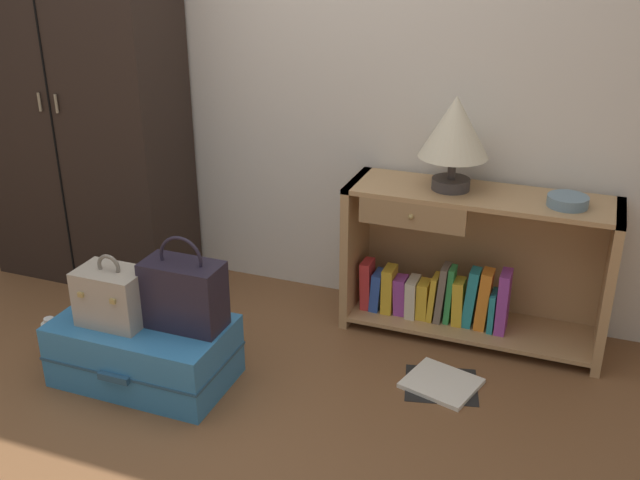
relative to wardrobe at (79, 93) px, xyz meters
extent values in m
plane|color=brown|center=(1.07, -1.20, -1.00)|extent=(9.00, 9.00, 0.00)
cube|color=silver|center=(1.07, 0.30, 0.30)|extent=(6.40, 0.10, 2.60)
cube|color=black|center=(0.00, 0.00, 0.00)|extent=(1.04, 0.45, 2.01)
cube|color=black|center=(0.00, -0.23, 0.00)|extent=(0.01, 0.01, 1.91)
cylinder|color=gray|center=(-0.05, -0.24, 0.00)|extent=(0.01, 0.01, 0.09)
cylinder|color=gray|center=(0.05, -0.24, 0.00)|extent=(0.01, 0.01, 0.09)
cube|color=tan|center=(1.49, 0.04, -0.65)|extent=(0.04, 0.35, 0.71)
cube|color=tan|center=(2.64, 0.04, -0.65)|extent=(0.04, 0.35, 0.71)
cube|color=tan|center=(2.07, 0.04, -0.30)|extent=(1.19, 0.35, 0.02)
cube|color=tan|center=(2.07, 0.04, -0.95)|extent=(1.11, 0.35, 0.02)
cube|color=tan|center=(2.07, 0.21, -0.65)|extent=(1.11, 0.01, 0.69)
cube|color=#9D7950|center=(1.80, -0.12, -0.37)|extent=(0.48, 0.02, 0.12)
sphere|color=#9E844C|center=(1.80, -0.14, -0.37)|extent=(0.02, 0.02, 0.02)
cube|color=red|center=(1.56, 0.01, -0.82)|extent=(0.06, 0.10, 0.25)
cube|color=#2D51B2|center=(1.61, 0.01, -0.84)|extent=(0.06, 0.11, 0.20)
cube|color=gold|center=(1.67, 0.01, -0.82)|extent=(0.05, 0.11, 0.23)
cube|color=purple|center=(1.73, 0.01, -0.84)|extent=(0.07, 0.10, 0.19)
cube|color=beige|center=(1.79, 0.01, -0.84)|extent=(0.05, 0.13, 0.19)
cube|color=gold|center=(1.84, 0.01, -0.85)|extent=(0.05, 0.10, 0.18)
cube|color=gold|center=(1.89, 0.01, -0.83)|extent=(0.04, 0.11, 0.23)
cube|color=#726659|center=(1.93, 0.01, -0.80)|extent=(0.05, 0.11, 0.28)
cube|color=green|center=(1.97, 0.01, -0.80)|extent=(0.04, 0.09, 0.28)
cube|color=gold|center=(2.01, 0.01, -0.83)|extent=(0.06, 0.10, 0.22)
cube|color=teal|center=(2.07, 0.01, -0.79)|extent=(0.07, 0.09, 0.29)
cube|color=orange|center=(2.13, 0.01, -0.79)|extent=(0.07, 0.10, 0.29)
cube|color=teal|center=(2.17, 0.01, -0.84)|extent=(0.03, 0.12, 0.19)
cube|color=purple|center=(2.21, 0.01, -0.79)|extent=(0.05, 0.12, 0.30)
cylinder|color=#3D3838|center=(1.92, 0.05, -0.26)|extent=(0.17, 0.17, 0.05)
cylinder|color=#3D3838|center=(1.92, 0.05, -0.19)|extent=(0.04, 0.04, 0.10)
cone|color=beige|center=(1.92, 0.05, 0.00)|extent=(0.31, 0.31, 0.27)
cylinder|color=slate|center=(2.43, 0.01, -0.27)|extent=(0.17, 0.17, 0.05)
cube|color=teal|center=(0.84, -0.83, -0.86)|extent=(0.74, 0.42, 0.28)
cube|color=#285071|center=(0.84, -0.83, -0.86)|extent=(0.74, 0.42, 0.01)
cube|color=#285071|center=(0.84, -1.05, -0.86)|extent=(0.14, 0.02, 0.03)
cube|color=#A89E8E|center=(0.73, -0.86, -0.61)|extent=(0.28, 0.18, 0.24)
torus|color=slate|center=(0.73, -0.86, -0.47)|extent=(0.11, 0.02, 0.11)
cube|color=tan|center=(0.66, -0.96, -0.56)|extent=(0.02, 0.01, 0.02)
cube|color=tan|center=(0.81, -0.96, -0.56)|extent=(0.02, 0.01, 0.02)
cube|color=#231E2D|center=(1.03, -0.78, -0.58)|extent=(0.33, 0.17, 0.28)
torus|color=#231E2D|center=(1.03, -0.78, -0.42)|extent=(0.19, 0.01, 0.19)
cylinder|color=white|center=(0.34, -0.82, -0.92)|extent=(0.07, 0.07, 0.17)
cylinder|color=silver|center=(0.34, -0.82, -0.82)|extent=(0.04, 0.04, 0.02)
cube|color=white|center=(2.03, -0.43, -0.99)|extent=(0.35, 0.32, 0.02)
cube|color=black|center=(2.03, -0.43, -1.00)|extent=(0.36, 0.33, 0.01)
camera|label=1|loc=(2.48, -3.05, 0.82)|focal=41.24mm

